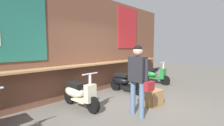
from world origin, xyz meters
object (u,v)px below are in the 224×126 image
scooter_cream (78,93)px  scooter_black (125,81)px  shopper_with_handbag (138,74)px  merchandise_crate (153,98)px  scooter_green (153,74)px

scooter_cream → scooter_black: bearing=90.5°
shopper_with_handbag → merchandise_crate: size_ratio=3.34×
scooter_green → scooter_cream: bearing=-88.8°
scooter_cream → scooter_black: (2.00, -0.00, 0.00)m
scooter_cream → scooter_green: size_ratio=1.00×
scooter_black → scooter_green: (2.04, 0.00, 0.00)m
scooter_cream → scooter_green: 4.04m
scooter_black → merchandise_crate: (-0.55, -1.39, -0.17)m
scooter_green → shopper_with_handbag: size_ratio=0.85×
scooter_cream → scooter_green: same height
scooter_black → merchandise_crate: 1.50m
shopper_with_handbag → merchandise_crate: bearing=10.8°
scooter_cream → scooter_green: bearing=90.5°
scooter_cream → scooter_black: size_ratio=1.00×
scooter_black → merchandise_crate: size_ratio=2.85×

